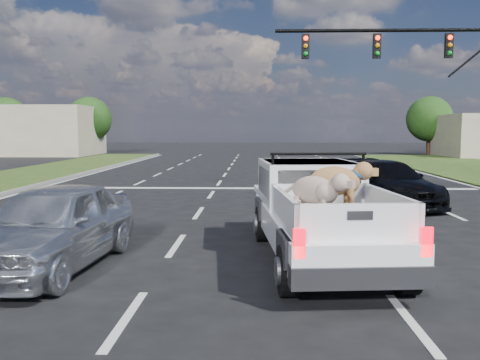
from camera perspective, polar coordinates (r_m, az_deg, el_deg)
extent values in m
plane|color=black|center=(10.30, 2.58, -7.43)|extent=(160.00, 160.00, 0.00)
cube|color=silver|center=(16.98, -15.73, -2.40)|extent=(0.12, 60.00, 0.01)
cube|color=silver|center=(16.28, -3.88, -2.55)|extent=(0.12, 60.00, 0.01)
cube|color=silver|center=(16.31, 8.46, -2.58)|extent=(0.12, 60.00, 0.01)
cube|color=silver|center=(17.07, 20.22, -2.50)|extent=(0.12, 60.00, 0.01)
cube|color=silver|center=(20.16, 2.20, -0.94)|extent=(17.00, 0.45, 0.01)
cylinder|color=black|center=(21.54, 16.50, 15.81)|extent=(9.00, 0.14, 0.14)
cube|color=black|center=(22.11, 22.40, 13.77)|extent=(0.30, 0.18, 0.95)
sphere|color=#FF1F07|center=(22.06, 22.54, 14.57)|extent=(0.18, 0.18, 0.18)
cube|color=black|center=(21.32, 15.12, 14.31)|extent=(0.30, 0.18, 0.95)
sphere|color=#FF1F07|center=(21.26, 15.21, 15.16)|extent=(0.18, 0.18, 0.18)
cube|color=black|center=(20.88, 7.36, 14.65)|extent=(0.30, 0.18, 0.95)
sphere|color=#FF1F07|center=(20.82, 7.40, 15.51)|extent=(0.18, 0.18, 0.18)
cube|color=beige|center=(50.13, -21.63, 5.15)|extent=(10.00, 8.00, 4.40)
cylinder|color=#332114|center=(53.64, -24.67, 3.85)|extent=(0.44, 0.44, 2.16)
sphere|color=#15340E|center=(53.63, -24.77, 6.22)|extent=(4.20, 4.20, 4.20)
cylinder|color=#332114|center=(50.59, -16.51, 4.05)|extent=(0.44, 0.44, 2.16)
sphere|color=#15340E|center=(50.59, -16.58, 6.56)|extent=(4.20, 4.20, 4.20)
cylinder|color=#332114|center=(50.69, 20.42, 3.93)|extent=(0.44, 0.44, 2.16)
sphere|color=#15340E|center=(50.68, 20.51, 6.44)|extent=(4.20, 4.20, 4.20)
cylinder|color=black|center=(7.24, 5.49, -10.13)|extent=(0.33, 0.75, 0.73)
cylinder|color=black|center=(7.67, 18.11, -9.49)|extent=(0.33, 0.75, 0.73)
cylinder|color=black|center=(10.68, 2.58, -4.94)|extent=(0.33, 0.75, 0.73)
cylinder|color=black|center=(10.98, 11.33, -4.76)|extent=(0.33, 0.75, 0.73)
cube|color=white|center=(9.08, 8.99, -5.18)|extent=(2.27, 5.24, 0.50)
cube|color=white|center=(10.15, 7.61, -0.23)|extent=(1.96, 2.36, 0.83)
cube|color=black|center=(9.08, 8.91, -0.76)|extent=(1.49, 0.16, 0.60)
cylinder|color=black|center=(9.16, 8.80, 2.92)|extent=(1.73, 0.20, 0.05)
cube|color=black|center=(7.96, 10.74, -5.13)|extent=(1.92, 2.59, 0.06)
cube|color=white|center=(7.76, 4.90, -3.25)|extent=(0.29, 2.45, 0.50)
cube|color=white|center=(8.15, 16.37, -3.02)|extent=(0.29, 2.45, 0.50)
cube|color=white|center=(6.78, 13.21, -4.67)|extent=(1.71, 0.23, 0.50)
cube|color=#FA0518|center=(6.45, 6.64, -7.10)|extent=(0.16, 0.07, 0.38)
cube|color=#FA0518|center=(6.92, 20.20, -6.54)|extent=(0.16, 0.07, 0.38)
cube|color=black|center=(6.81, 13.41, -10.46)|extent=(1.86, 0.45, 0.29)
imported|color=silver|center=(9.15, -20.27, -4.81)|extent=(2.08, 4.38, 1.45)
imported|color=black|center=(16.34, 16.08, -0.32)|extent=(3.02, 5.05, 1.37)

